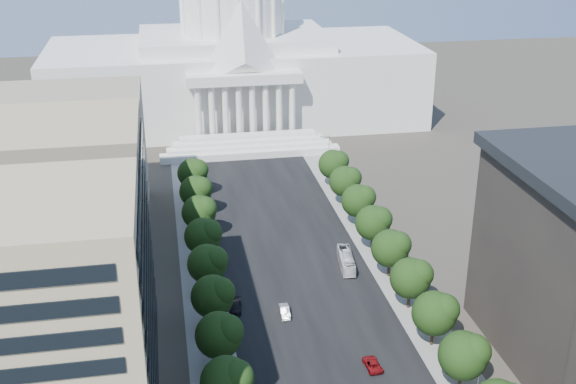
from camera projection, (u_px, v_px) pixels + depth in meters
road_asphalt at (284, 243)px, 157.80m from camera, size 30.00×260.00×0.01m
sidewalk_left at (197, 250)px, 154.68m from camera, size 8.00×260.00×0.02m
sidewalk_right at (368, 236)px, 160.92m from camera, size 8.00×260.00×0.02m
capitol at (234, 60)px, 236.19m from camera, size 120.00×56.00×73.00m
office_block_left at (0, 296)px, 98.63m from camera, size 40.00×52.00×40.00m
office_block_left_far at (54, 177)px, 153.20m from camera, size 38.00×52.00×30.00m
tree_l_c at (229, 381)px, 103.22m from camera, size 7.79×7.60×9.97m
tree_l_d at (221, 334)px, 114.11m from camera, size 7.79×7.60×9.97m
tree_l_e at (214, 295)px, 125.00m from camera, size 7.79×7.60×9.97m
tree_l_f at (209, 263)px, 135.90m from camera, size 7.79×7.60×9.97m
tree_l_g at (204, 235)px, 146.79m from camera, size 7.79×7.60×9.97m
tree_l_h at (200, 211)px, 157.68m from camera, size 7.79×7.60×9.97m
tree_l_i at (197, 191)px, 168.57m from camera, size 7.79×7.60×9.97m
tree_l_j at (194, 172)px, 179.46m from camera, size 7.79×7.60×9.97m
tree_r_c at (466, 354)px, 109.13m from camera, size 7.79×7.60×9.97m
tree_r_d at (437, 312)px, 120.02m from camera, size 7.79×7.60×9.97m
tree_r_e at (413, 277)px, 130.91m from camera, size 7.79×7.60×9.97m
tree_r_f at (392, 247)px, 141.80m from camera, size 7.79×7.60×9.97m
tree_r_g at (375, 222)px, 152.69m from camera, size 7.79×7.60×9.97m
tree_r_h at (359, 200)px, 163.58m from camera, size 7.79×7.60×9.97m
tree_r_i at (346, 180)px, 174.47m from camera, size 7.79×7.60×9.97m
tree_r_j at (335, 163)px, 185.37m from camera, size 7.79×7.60×9.97m
streetlight_b at (477, 360)px, 108.90m from camera, size 2.61×0.44×9.00m
streetlight_c at (420, 279)px, 131.59m from camera, size 2.61×0.44×9.00m
streetlight_d at (380, 222)px, 154.28m from camera, size 2.61×0.44×9.00m
streetlight_e at (350, 179)px, 176.97m from camera, size 2.61×0.44×9.00m
streetlight_f at (327, 146)px, 199.66m from camera, size 2.61×0.44×9.00m
car_silver at (285, 311)px, 130.80m from camera, size 1.72×4.72×1.54m
car_red at (372, 364)px, 116.38m from camera, size 2.50×5.05×1.38m
car_dark_b at (236, 307)px, 132.41m from camera, size 2.64×5.15×1.43m
city_bus at (346, 260)px, 147.33m from camera, size 3.79×11.05×3.02m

